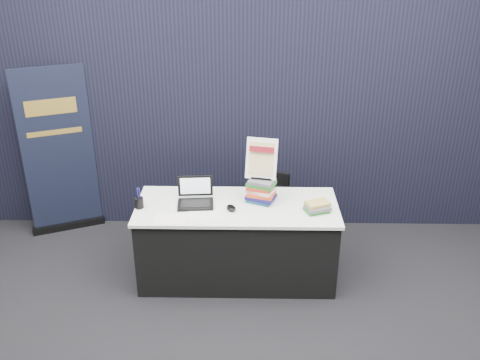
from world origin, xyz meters
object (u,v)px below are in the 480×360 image
laptop (196,198)px  book_stack_tall (261,190)px  info_sign (261,159)px  book_stack_short (317,207)px  display_table (237,241)px  pullup_banner (60,161)px  stacking_chair (271,209)px

laptop → book_stack_tall: size_ratio=1.20×
book_stack_tall → info_sign: 0.29m
info_sign → book_stack_short: bearing=-12.8°
display_table → pullup_banner: size_ratio=1.01×
laptop → pullup_banner: pullup_banner is taller
display_table → book_stack_short: 0.82m
display_table → book_stack_short: bearing=-7.9°
book_stack_tall → book_stack_short: book_stack_tall is taller
book_stack_short → stacking_chair: size_ratio=0.29×
book_stack_tall → book_stack_short: (0.48, -0.19, -0.07)m
laptop → info_sign: 0.68m
display_table → pullup_banner: 2.10m
display_table → stacking_chair: bearing=56.8°
pullup_banner → stacking_chair: (2.20, -0.36, -0.35)m
book_stack_tall → book_stack_short: size_ratio=1.18×
book_stack_tall → info_sign: (0.00, 0.03, 0.29)m
display_table → laptop: (-0.37, 0.03, 0.43)m
display_table → stacking_chair: stacking_chair is taller
display_table → book_stack_tall: 0.53m
book_stack_short → pullup_banner: (-2.56, 0.97, -0.00)m
book_stack_tall → pullup_banner: (-2.08, 0.78, -0.07)m
book_stack_short → info_sign: (-0.48, 0.22, 0.35)m
stacking_chair → book_stack_tall: bearing=-84.4°
display_table → book_stack_short: book_stack_short is taller
stacking_chair → info_sign: bearing=-85.5°
laptop → stacking_chair: (0.70, 0.47, -0.36)m
book_stack_tall → stacking_chair: book_stack_tall is taller
info_sign → pullup_banner: pullup_banner is taller
display_table → book_stack_short: (0.70, -0.10, 0.42)m
book_stack_short → pullup_banner: bearing=159.3°
pullup_banner → book_stack_tall: bearing=-43.4°
book_stack_short → stacking_chair: bearing=121.4°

